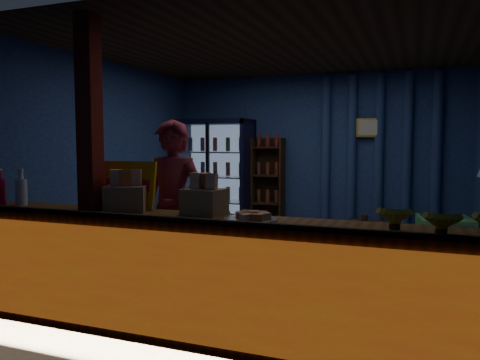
% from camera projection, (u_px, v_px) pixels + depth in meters
% --- Properties ---
extents(ground, '(4.60, 4.60, 0.00)m').
position_uv_depth(ground, '(273.00, 273.00, 5.47)').
color(ground, '#515154').
rests_on(ground, ground).
extents(room_walls, '(4.60, 4.60, 4.60)m').
position_uv_depth(room_walls, '(274.00, 139.00, 5.35)').
color(room_walls, navy).
rests_on(room_walls, ground).
extents(counter, '(4.40, 0.57, 0.99)m').
position_uv_depth(counter, '(203.00, 278.00, 3.66)').
color(counter, brown).
rests_on(counter, ground).
extents(support_post, '(0.16, 0.16, 2.60)m').
position_uv_depth(support_post, '(91.00, 170.00, 3.97)').
color(support_post, maroon).
rests_on(support_post, ground).
extents(beverage_cooler, '(1.20, 0.62, 1.90)m').
position_uv_depth(beverage_cooler, '(217.00, 179.00, 7.73)').
color(beverage_cooler, black).
rests_on(beverage_cooler, ground).
extents(bottle_shelf, '(0.50, 0.28, 1.60)m').
position_uv_depth(bottle_shelf, '(269.00, 188.00, 7.57)').
color(bottle_shelf, '#392112').
rests_on(bottle_shelf, ground).
extents(curtain_folds, '(1.74, 0.14, 2.50)m').
position_uv_depth(curtain_folds, '(379.00, 158.00, 7.01)').
color(curtain_folds, navy).
rests_on(curtain_folds, room_walls).
extents(framed_picture, '(0.36, 0.04, 0.28)m').
position_uv_depth(framed_picture, '(369.00, 128.00, 6.98)').
color(framed_picture, yellow).
rests_on(framed_picture, room_walls).
extents(shopkeeper, '(0.65, 0.44, 1.75)m').
position_uv_depth(shopkeeper, '(173.00, 212.00, 4.43)').
color(shopkeeper, maroon).
rests_on(shopkeeper, ground).
extents(green_chair, '(0.72, 0.74, 0.59)m').
position_uv_depth(green_chair, '(444.00, 238.00, 6.04)').
color(green_chair, '#62C463').
rests_on(green_chair, ground).
extents(side_table, '(0.54, 0.44, 0.52)m').
position_uv_depth(side_table, '(364.00, 236.00, 6.54)').
color(side_table, '#392112').
rests_on(side_table, ground).
extents(yellow_sign, '(0.52, 0.11, 0.42)m').
position_uv_depth(yellow_sign, '(129.00, 185.00, 4.10)').
color(yellow_sign, '#DC9F0B').
rests_on(yellow_sign, counter).
extents(soda_bottles, '(0.46, 0.19, 0.34)m').
position_uv_depth(soda_bottles, '(4.00, 190.00, 4.35)').
color(soda_bottles, red).
rests_on(soda_bottles, counter).
extents(snack_box_left, '(0.42, 0.39, 0.35)m').
position_uv_depth(snack_box_left, '(126.00, 196.00, 3.96)').
color(snack_box_left, '#966948').
rests_on(snack_box_left, counter).
extents(snack_box_centre, '(0.35, 0.30, 0.34)m').
position_uv_depth(snack_box_centre, '(204.00, 200.00, 3.79)').
color(snack_box_centre, '#966948').
rests_on(snack_box_centre, counter).
extents(pastry_tray, '(0.41, 0.41, 0.07)m').
position_uv_depth(pastry_tray, '(251.00, 218.00, 3.47)').
color(pastry_tray, silver).
rests_on(pastry_tray, counter).
extents(banana_bunches, '(0.82, 0.31, 0.18)m').
position_uv_depth(banana_bunches, '(441.00, 220.00, 2.96)').
color(banana_bunches, yellow).
rests_on(banana_bunches, counter).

